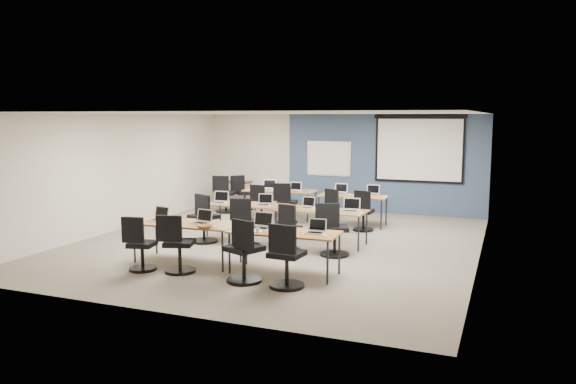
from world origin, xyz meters
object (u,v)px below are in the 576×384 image
at_px(laptop_0, 159,217).
at_px(spare_chair_b, 225,197).
at_px(task_chair_3, 286,261).
at_px(laptop_7, 351,208).
at_px(laptop_1, 202,220).
at_px(training_table_back_left, 280,192).
at_px(laptop_3, 316,230).
at_px(training_table_back_right, 353,198).
at_px(task_chair_0, 140,248).
at_px(laptop_10, 340,191).
at_px(laptop_6, 308,205).
at_px(task_chair_5, 245,227).
at_px(training_table_mid_left, 247,206).
at_px(task_chair_8, 260,206).
at_px(training_table_mid_right, 321,212).
at_px(task_chair_6, 288,232).
at_px(training_table_front_right, 284,234).
at_px(laptop_2, 261,224).
at_px(laptop_11, 372,192).
at_px(task_chair_4, 204,222).
at_px(spare_chair_a, 243,196).
at_px(task_chair_7, 333,234).
at_px(task_chair_9, 286,206).
at_px(whiteboard, 329,159).
at_px(laptop_8, 268,187).
at_px(utility_table, 234,184).
at_px(laptop_4, 220,200).
at_px(task_chair_10, 331,212).
at_px(task_chair_11, 363,214).
at_px(task_chair_2, 244,256).
at_px(projector_screen, 419,145).

height_order(laptop_0, spare_chair_b, spare_chair_b).
relative_size(task_chair_3, laptop_7, 2.99).
relative_size(laptop_0, laptop_1, 1.04).
height_order(training_table_back_left, laptop_3, laptop_3).
bearing_deg(training_table_back_right, task_chair_0, -115.82).
bearing_deg(laptop_10, task_chair_3, -79.83).
bearing_deg(laptop_6, task_chair_5, -124.24).
height_order(training_table_mid_left, spare_chair_b, spare_chair_b).
bearing_deg(laptop_3, task_chair_8, 122.85).
bearing_deg(training_table_mid_right, laptop_7, 5.93).
distance_m(laptop_1, task_chair_6, 1.82).
bearing_deg(training_table_front_right, task_chair_3, -67.80).
distance_m(training_table_front_right, laptop_3, 0.55).
bearing_deg(laptop_2, laptop_11, 82.75).
distance_m(laptop_2, laptop_11, 4.83).
bearing_deg(task_chair_4, laptop_3, -2.11).
bearing_deg(laptop_1, spare_chair_a, 116.78).
relative_size(task_chair_7, task_chair_9, 1.02).
distance_m(whiteboard, task_chair_4, 5.24).
bearing_deg(laptop_8, training_table_mid_left, -87.23).
xyz_separation_m(laptop_7, utility_table, (-4.50, 3.65, -0.13)).
bearing_deg(spare_chair_b, laptop_0, -85.43).
relative_size(laptop_11, utility_table, 0.33).
height_order(laptop_10, spare_chair_b, spare_chair_b).
distance_m(laptop_4, laptop_8, 2.49).
relative_size(laptop_2, task_chair_8, 0.38).
bearing_deg(laptop_0, laptop_6, 60.69).
distance_m(laptop_6, utility_table, 5.05).
relative_size(laptop_8, laptop_11, 1.08).
distance_m(training_table_back_left, laptop_1, 4.78).
relative_size(laptop_8, utility_table, 0.36).
distance_m(laptop_10, task_chair_10, 0.97).
height_order(training_table_back_left, task_chair_5, task_chair_5).
bearing_deg(task_chair_11, task_chair_5, -122.75).
bearing_deg(training_table_front_right, training_table_mid_left, 126.08).
bearing_deg(laptop_6, task_chair_4, -142.78).
height_order(task_chair_2, task_chair_3, task_chair_2).
relative_size(projector_screen, laptop_11, 7.48).
height_order(task_chair_10, spare_chair_b, spare_chair_b).
bearing_deg(laptop_8, task_chair_9, -49.37).
bearing_deg(laptop_11, task_chair_2, -94.45).
distance_m(training_table_mid_left, laptop_0, 2.48).
bearing_deg(task_chair_0, laptop_2, 11.37).
height_order(laptop_7, laptop_11, laptop_7).
distance_m(task_chair_0, laptop_3, 3.04).
relative_size(laptop_1, laptop_10, 1.00).
bearing_deg(task_chair_6, laptop_3, -39.89).
bearing_deg(training_table_mid_left, spare_chair_a, 118.66).
height_order(training_table_mid_right, task_chair_8, task_chair_8).
height_order(laptop_6, task_chair_11, same).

